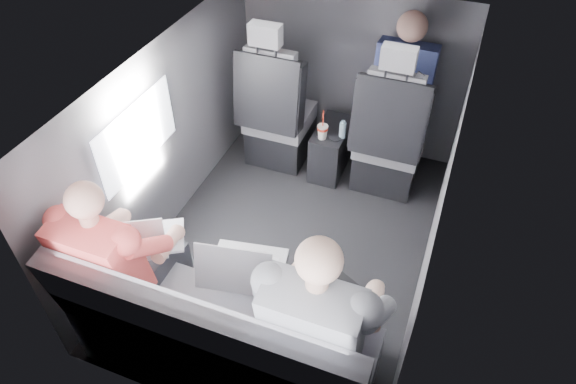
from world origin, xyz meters
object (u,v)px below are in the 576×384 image
at_px(laptop_silver, 243,266).
at_px(soda_cup, 322,131).
at_px(laptop_black, 340,297).
at_px(center_console, 331,149).
at_px(passenger_front_right, 402,85).
at_px(water_bottle, 343,130).
at_px(front_seat_right, 389,144).
at_px(front_seat_left, 277,119).
at_px(rear_bench, 221,342).
at_px(laptop_white, 145,239).
at_px(passenger_rear_left, 122,258).
at_px(passenger_rear_right, 321,320).

bearing_deg(laptop_silver, soda_cup, 92.27).
relative_size(soda_cup, laptop_black, 0.64).
bearing_deg(laptop_black, center_console, 108.21).
distance_m(soda_cup, passenger_front_right, 0.68).
bearing_deg(passenger_front_right, center_console, -153.95).
relative_size(soda_cup, water_bottle, 1.69).
xyz_separation_m(water_bottle, laptop_black, (0.45, -1.59, 0.16)).
bearing_deg(front_seat_right, laptop_black, -86.47).
relative_size(front_seat_left, water_bottle, 8.68).
distance_m(front_seat_left, front_seat_right, 0.90).
height_order(center_console, laptop_black, laptop_black).
relative_size(water_bottle, laptop_black, 0.38).
relative_size(rear_bench, laptop_white, 3.39).
distance_m(front_seat_left, passenger_rear_left, 1.83).
bearing_deg(center_console, front_seat_right, -5.07).
xyz_separation_m(front_seat_right, passenger_rear_left, (-1.05, -1.81, 0.23)).
bearing_deg(laptop_black, water_bottle, 105.80).
bearing_deg(laptop_silver, rear_bench, -95.08).
xyz_separation_m(passenger_rear_left, passenger_rear_right, (1.11, -0.00, 0.02)).
bearing_deg(laptop_black, passenger_rear_right, -103.62).
bearing_deg(water_bottle, laptop_white, -112.10).
height_order(water_bottle, laptop_silver, laptop_silver).
distance_m(laptop_white, passenger_rear_left, 0.16).
bearing_deg(front_seat_right, center_console, 174.93).
distance_m(laptop_white, passenger_front_right, 2.16).
height_order(water_bottle, laptop_black, laptop_black).
relative_size(soda_cup, passenger_front_right, 0.28).
distance_m(front_seat_left, laptop_silver, 1.72).
relative_size(laptop_white, passenger_front_right, 0.53).
bearing_deg(water_bottle, front_seat_left, 175.61).
relative_size(soda_cup, passenger_rear_left, 0.20).
distance_m(soda_cup, laptop_silver, 1.54).
height_order(passenger_rear_left, passenger_front_right, passenger_front_right).
height_order(front_seat_left, passenger_rear_right, passenger_rear_right).
xyz_separation_m(soda_cup, laptop_white, (-0.52, -1.54, 0.17)).
distance_m(water_bottle, laptop_black, 1.66).
bearing_deg(soda_cup, laptop_silver, -87.73).
relative_size(rear_bench, soda_cup, 6.49).
xyz_separation_m(rear_bench, passenger_front_right, (0.45, 2.16, 0.45)).
bearing_deg(laptop_black, front_seat_left, 121.48).
bearing_deg(passenger_rear_left, passenger_front_right, 63.10).
bearing_deg(laptop_white, passenger_front_right, 62.38).
distance_m(front_seat_right, water_bottle, 0.36).
bearing_deg(front_seat_left, laptop_silver, -73.84).
distance_m(rear_bench, laptop_black, 0.69).
xyz_separation_m(center_console, rear_bench, (-0.00, -1.94, 0.11)).
relative_size(front_seat_left, passenger_front_right, 1.43).
bearing_deg(laptop_silver, laptop_black, 0.02).
bearing_deg(rear_bench, passenger_rear_left, 171.01).
distance_m(laptop_white, passenger_rear_right, 1.07).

